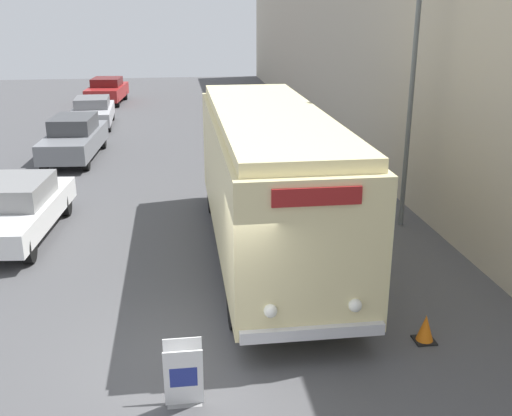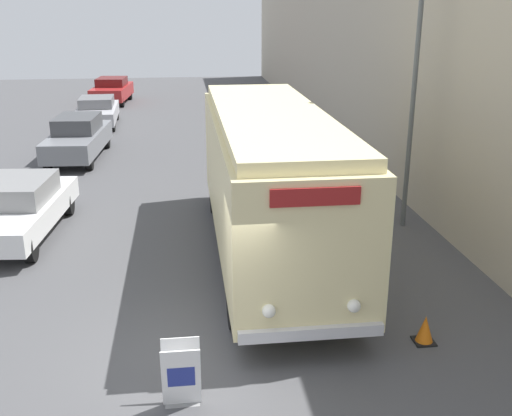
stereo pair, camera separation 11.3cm
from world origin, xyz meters
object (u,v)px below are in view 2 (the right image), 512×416
Objects in this scene: streetlamp at (418,37)px; parked_car_mid at (78,137)px; sign_board at (181,375)px; parked_car_distant at (112,90)px; vintage_bus at (270,176)px; parked_car_near at (17,207)px; parked_car_far at (97,111)px; traffic_cone at (425,330)px.

streetlamp is 13.47m from parked_car_mid.
sign_board is 28.87m from parked_car_distant.
vintage_bus is at bearing -158.47° from streetlamp.
parked_car_near is 14.39m from parked_car_far.
sign_board is at bearing -82.00° from parked_car_far.
vintage_bus is 17.45m from parked_car_far.
streetlamp is 1.76× the size of parked_car_distant.
parked_car_distant is at bearing 87.92° from parked_car_far.
streetlamp is (3.80, 1.50, 2.93)m from vintage_bus.
parked_car_distant reaches higher than parked_car_far.
vintage_bus is 1.22× the size of streetlamp.
vintage_bus is 6.54m from parked_car_near.
parked_car_near is at bearing 119.06° from sign_board.
vintage_bus is 1.90× the size of parked_car_mid.
parked_car_mid is (0.28, 8.01, 0.05)m from parked_car_near.
vintage_bus reaches higher than parked_car_distant.
vintage_bus is at bearing -72.15° from parked_car_far.
sign_board is at bearing -111.23° from vintage_bus.
streetlamp reaches higher than traffic_cone.
parked_car_near is at bearing -92.85° from parked_car_far.
traffic_cone is (-1.68, -5.64, -4.59)m from streetlamp.
traffic_cone is at bearing 15.79° from sign_board.
parked_car_mid reaches higher than sign_board.
traffic_cone is (7.98, -14.13, -0.56)m from parked_car_mid.
parked_car_near is 0.98× the size of parked_car_mid.
parked_car_distant is at bearing 94.23° from parked_car_mid.
parked_car_near is 8.01m from parked_car_mid.
vintage_bus is 18.40× the size of traffic_cone.
sign_board is 0.21× the size of parked_car_near.
parked_car_mid is at bearing 119.45° from traffic_cone.
parked_car_distant reaches higher than parked_car_near.
parked_car_distant is at bearing 97.74° from sign_board.
parked_car_far is 1.02× the size of parked_car_distant.
streetlamp is at bearing 73.45° from traffic_cone.
parked_car_mid is 6.38m from parked_car_far.
vintage_bus is 24.05m from parked_car_distant.
parked_car_near reaches higher than parked_car_far.
sign_board is at bearing -55.64° from parked_car_near.
parked_car_near is at bearing -85.49° from parked_car_distant.
parked_car_distant is (-5.96, 23.27, -1.15)m from vintage_bus.
parked_car_near is 1.10× the size of parked_car_distant.
streetlamp reaches higher than parked_car_mid.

